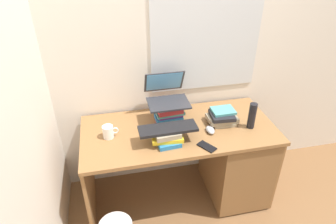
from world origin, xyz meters
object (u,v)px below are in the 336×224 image
at_px(laptop, 167,94).
at_px(cell_phone, 207,147).
at_px(desk, 223,157).
at_px(water_bottle, 252,116).
at_px(book_stack_tall, 168,113).
at_px(mug, 108,132).
at_px(book_stack_side, 222,117).
at_px(book_stack_keyboard_riser, 167,136).
at_px(computer_mouse, 210,130).
at_px(keyboard, 168,129).

bearing_deg(laptop, cell_phone, -66.52).
bearing_deg(desk, water_bottle, -23.39).
bearing_deg(book_stack_tall, mug, -166.52).
relative_size(book_stack_tall, laptop, 0.69).
bearing_deg(mug, book_stack_side, 0.40).
relative_size(book_stack_side, cell_phone, 1.71).
xyz_separation_m(book_stack_keyboard_riser, computer_mouse, (0.35, 0.05, -0.03)).
relative_size(book_stack_keyboard_riser, book_stack_side, 1.01).
distance_m(laptop, mug, 0.54).
distance_m(computer_mouse, mug, 0.77).
relative_size(laptop, mug, 2.81).
bearing_deg(computer_mouse, keyboard, -172.46).
bearing_deg(book_stack_keyboard_riser, desk, 12.29).
bearing_deg(computer_mouse, book_stack_tall, 142.92).
height_order(desk, mug, mug).
height_order(book_stack_keyboard_riser, keyboard, keyboard).
relative_size(desk, mug, 12.66).
bearing_deg(water_bottle, book_stack_keyboard_riser, -176.56).
relative_size(desk, water_bottle, 7.14).
height_order(desk, water_bottle, water_bottle).
distance_m(laptop, computer_mouse, 0.44).
height_order(book_stack_tall, book_stack_side, book_stack_tall).
bearing_deg(book_stack_keyboard_riser, mug, 160.77).
bearing_deg(cell_phone, book_stack_side, 18.80).
bearing_deg(computer_mouse, water_bottle, -1.05).
distance_m(mug, cell_phone, 0.73).
bearing_deg(book_stack_side, water_bottle, -29.12).
relative_size(laptop, cell_phone, 2.45).
bearing_deg(book_stack_keyboard_riser, keyboard, 11.73).
bearing_deg(keyboard, water_bottle, 2.49).
xyz_separation_m(book_stack_tall, book_stack_side, (0.41, -0.11, -0.03)).
height_order(book_stack_tall, water_bottle, water_bottle).
distance_m(desk, book_stack_side, 0.39).
height_order(book_stack_side, mug, book_stack_side).
height_order(computer_mouse, mug, mug).
xyz_separation_m(book_stack_side, computer_mouse, (-0.13, -0.10, -0.04)).
height_order(book_stack_tall, computer_mouse, book_stack_tall).
height_order(book_stack_tall, keyboard, book_stack_tall).
xyz_separation_m(laptop, computer_mouse, (0.28, -0.28, -0.20)).
distance_m(book_stack_tall, laptop, 0.15).
distance_m(book_stack_keyboard_riser, laptop, 0.37).
bearing_deg(mug, keyboard, -18.70).
bearing_deg(water_bottle, cell_phone, -157.96).
bearing_deg(desk, keyboard, -167.71).
relative_size(computer_mouse, mug, 0.88).
distance_m(mug, water_bottle, 1.09).
distance_m(laptop, cell_phone, 0.53).
bearing_deg(book_stack_side, mug, -179.60).
bearing_deg(water_bottle, mug, 174.59).
distance_m(book_stack_tall, water_bottle, 0.65).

